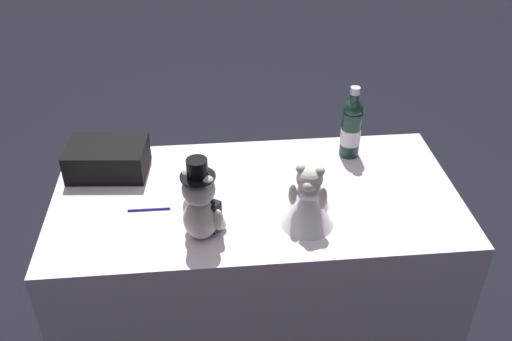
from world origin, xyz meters
TOP-DOWN VIEW (x-y plane):
  - reception_table at (0.00, 0.00)m, footprint 1.41×0.71m
  - teddy_bear_groom at (0.19, 0.20)m, footprint 0.13×0.14m
  - teddy_bear_bride at (-0.15, 0.16)m, footprint 0.18×0.22m
  - champagne_bottle at (-0.38, -0.22)m, footprint 0.08×0.08m
  - signing_pen at (0.36, 0.06)m, footprint 0.15×0.01m
  - gift_case_black at (0.52, -0.19)m, footprint 0.30×0.21m

SIDE VIEW (x-z plane):
  - reception_table at x=0.00m, z-range 0.00..0.79m
  - signing_pen at x=0.36m, z-range 0.79..0.79m
  - gift_case_black at x=0.52m, z-range 0.79..0.90m
  - teddy_bear_bride at x=-0.15m, z-range 0.77..1.00m
  - teddy_bear_groom at x=0.19m, z-range 0.76..1.05m
  - champagne_bottle at x=-0.38m, z-range 0.77..1.05m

